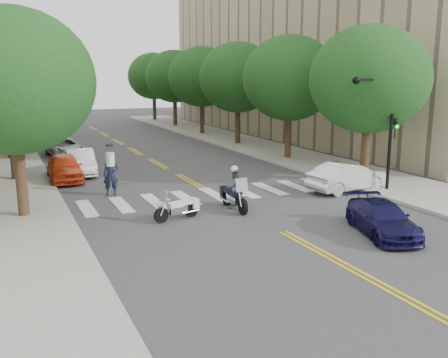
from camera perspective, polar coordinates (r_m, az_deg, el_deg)
ground at (r=19.07m, az=6.76°, el=-6.02°), size 140.00×140.00×0.00m
sidewalk_left at (r=37.91m, az=-24.18°, el=2.12°), size 5.00×60.00×0.15m
sidewalk_right at (r=42.40m, az=2.40°, el=4.10°), size 5.00×60.00×0.15m
building_right at (r=54.83m, az=16.77°, el=16.84°), size 26.00×44.00×22.00m
tree_l_0 at (r=21.48m, az=-23.00°, el=10.21°), size 6.40×6.40×8.45m
tree_l_1 at (r=29.48m, az=-23.52°, el=10.39°), size 6.40×6.40×8.45m
tree_l_2 at (r=37.48m, az=-23.82°, el=10.49°), size 6.40×6.40×8.45m
tree_l_3 at (r=45.48m, az=-24.02°, el=10.56°), size 6.40×6.40×8.45m
tree_l_4 at (r=53.48m, az=-24.15°, el=10.60°), size 6.40×6.40×8.45m
tree_l_5 at (r=61.48m, az=-24.26°, el=10.64°), size 6.40×6.40×8.45m
tree_r_0 at (r=28.21m, az=16.27°, el=10.87°), size 6.40×6.40×8.45m
tree_r_1 at (r=34.69m, az=7.52°, el=11.35°), size 6.40×6.40×8.45m
tree_r_2 at (r=41.70m, az=1.59°, el=11.53°), size 6.40×6.40×8.45m
tree_r_3 at (r=49.01m, az=-2.60°, el=11.58°), size 6.40×6.40×8.45m
tree_r_4 at (r=56.51m, az=-5.69°, el=11.58°), size 6.40×6.40×8.45m
tree_r_5 at (r=64.14m, az=-8.05°, el=11.56°), size 6.40×6.40×8.45m
traffic_signal_pole at (r=25.70m, az=17.82°, el=6.61°), size 2.82×0.42×6.00m
motorcycle_police at (r=21.82m, az=1.11°, el=-1.26°), size 0.82×2.42×1.97m
motorcycle_parked at (r=20.56m, az=-5.01°, el=-3.28°), size 2.07×0.86×1.36m
officer_standing at (r=24.93m, az=-12.81°, el=0.45°), size 0.82×0.62×2.03m
convertible at (r=26.09m, az=13.94°, el=0.26°), size 4.61×2.12×1.46m
sedan_blue at (r=19.43m, az=17.63°, el=-4.33°), size 2.85×4.45×1.20m
parked_car_a at (r=29.10m, az=-17.78°, el=1.26°), size 1.89×4.44×1.50m
parked_car_b at (r=30.71m, az=-16.08°, el=1.87°), size 1.86×4.53×1.46m
parked_car_c at (r=37.78m, az=-17.73°, el=3.44°), size 2.59×4.82×1.29m
parked_car_d at (r=43.10m, az=-18.83°, el=4.33°), size 2.14×4.41×1.24m
parked_car_e at (r=45.38m, az=-20.33°, el=4.67°), size 2.06×4.23×1.39m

